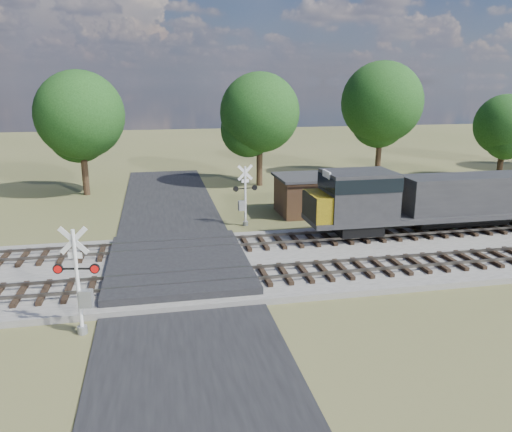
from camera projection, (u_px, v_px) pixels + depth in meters
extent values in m
plane|color=#50542D|center=(179.00, 274.00, 25.20)|extent=(160.00, 160.00, 0.00)
cube|color=gray|center=(361.00, 254.00, 27.56)|extent=(140.00, 10.00, 0.30)
cube|color=black|center=(179.00, 273.00, 25.19)|extent=(7.00, 60.00, 0.08)
cube|color=#262628|center=(178.00, 264.00, 25.60)|extent=(7.00, 9.00, 0.62)
cube|color=black|center=(223.00, 278.00, 23.60)|extent=(44.00, 2.60, 0.18)
cube|color=#57524B|center=(387.00, 268.00, 24.41)|extent=(140.00, 0.08, 0.15)
cube|color=#57524B|center=(375.00, 258.00, 25.77)|extent=(140.00, 0.08, 0.15)
cube|color=black|center=(211.00, 245.00, 28.33)|extent=(44.00, 2.60, 0.18)
cube|color=#57524B|center=(349.00, 238.00, 29.14)|extent=(140.00, 0.08, 0.15)
cube|color=#57524B|center=(340.00, 231.00, 30.50)|extent=(140.00, 0.08, 0.15)
cylinder|color=silver|center=(78.00, 283.00, 18.67)|extent=(0.15, 0.15, 4.18)
cylinder|color=gray|center=(82.00, 330.00, 19.18)|extent=(0.38, 0.38, 0.31)
cube|color=silver|center=(74.00, 241.00, 18.24)|extent=(1.08, 0.24, 1.09)
cube|color=silver|center=(74.00, 241.00, 18.24)|extent=(1.08, 0.24, 1.09)
cube|color=silver|center=(75.00, 255.00, 18.39)|extent=(0.52, 0.13, 0.23)
cube|color=black|center=(76.00, 269.00, 18.52)|extent=(1.66, 0.37, 0.06)
cylinder|color=red|center=(58.00, 269.00, 18.51)|extent=(0.39, 0.17, 0.38)
cylinder|color=red|center=(95.00, 269.00, 18.53)|extent=(0.39, 0.17, 0.38)
cube|color=gray|center=(86.00, 298.00, 18.84)|extent=(0.52, 0.39, 0.68)
cylinder|color=silver|center=(245.00, 196.00, 33.11)|extent=(0.14, 0.14, 4.03)
cylinder|color=gray|center=(245.00, 223.00, 33.60)|extent=(0.36, 0.36, 0.30)
cube|color=silver|center=(245.00, 173.00, 32.69)|extent=(1.05, 0.18, 1.05)
cube|color=silver|center=(245.00, 173.00, 32.69)|extent=(1.05, 0.18, 1.05)
cube|color=silver|center=(245.00, 181.00, 32.84)|extent=(0.50, 0.10, 0.22)
cube|color=black|center=(245.00, 188.00, 32.97)|extent=(1.60, 0.28, 0.06)
cylinder|color=red|center=(255.00, 188.00, 33.18)|extent=(0.37, 0.15, 0.36)
cylinder|color=red|center=(236.00, 189.00, 32.76)|extent=(0.37, 0.15, 0.36)
cube|color=gray|center=(242.00, 206.00, 33.19)|extent=(0.49, 0.36, 0.65)
cube|color=#4D3321|center=(305.00, 196.00, 36.37)|extent=(3.80, 3.80, 2.63)
cube|color=#2B2B2D|center=(306.00, 177.00, 36.00)|extent=(4.18, 4.18, 0.19)
cylinder|color=black|center=(84.00, 165.00, 42.15)|extent=(0.56, 0.56, 5.19)
sphere|color=black|center=(80.00, 115.00, 41.07)|extent=(7.26, 7.26, 7.26)
cylinder|color=black|center=(260.00, 158.00, 46.05)|extent=(0.56, 0.56, 5.15)
sphere|color=black|center=(260.00, 113.00, 44.98)|extent=(7.20, 7.20, 7.20)
cylinder|color=black|center=(379.00, 149.00, 50.20)|extent=(0.56, 0.56, 5.70)
sphere|color=black|center=(382.00, 102.00, 49.01)|extent=(7.98, 7.98, 7.98)
cylinder|color=black|center=(501.00, 159.00, 48.62)|extent=(0.56, 0.56, 4.14)
sphere|color=black|center=(505.00, 125.00, 47.75)|extent=(5.80, 5.80, 5.80)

